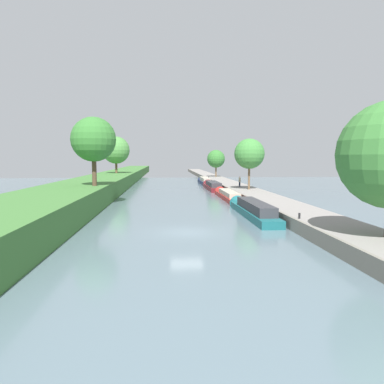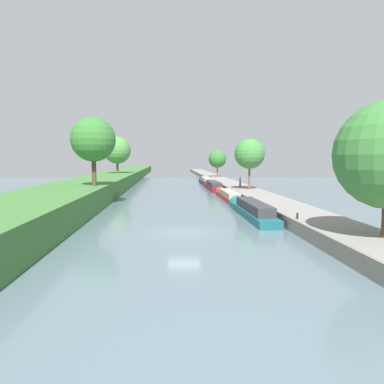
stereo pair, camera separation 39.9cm
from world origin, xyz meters
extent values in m
plane|color=slate|center=(0.00, 0.00, 0.00)|extent=(160.00, 160.00, 0.00)
cube|color=#3D7033|center=(-12.58, 0.00, 1.21)|extent=(8.28, 260.00, 2.41)
cube|color=gray|center=(10.67, 0.00, 0.50)|extent=(4.45, 260.00, 0.99)
cube|color=gray|center=(8.32, 0.00, 0.52)|extent=(0.25, 260.00, 1.04)
cube|color=#195B60|center=(6.90, 7.09, 0.35)|extent=(1.95, 13.54, 0.70)
cube|color=#333338|center=(6.90, 6.41, 1.13)|extent=(1.59, 9.48, 0.86)
cone|color=#195B60|center=(6.90, 14.44, 0.35)|extent=(1.85, 1.17, 1.85)
cube|color=maroon|center=(7.10, 22.56, 0.29)|extent=(1.83, 13.11, 0.59)
cube|color=#B2A893|center=(7.10, 21.91, 0.89)|extent=(1.50, 9.18, 0.61)
cone|color=maroon|center=(7.10, 29.67, 0.29)|extent=(1.74, 1.10, 1.74)
cube|color=maroon|center=(6.96, 37.91, 0.36)|extent=(2.16, 12.74, 0.71)
cube|color=#333338|center=(6.96, 37.27, 1.09)|extent=(1.77, 8.92, 0.76)
cone|color=maroon|center=(6.96, 44.92, 0.36)|extent=(2.06, 1.30, 2.06)
cube|color=#141E42|center=(6.97, 51.97, 0.35)|extent=(1.84, 13.11, 0.69)
cube|color=#B2A893|center=(6.97, 51.31, 1.10)|extent=(1.51, 9.18, 0.81)
cone|color=#141E42|center=(6.97, 59.08, 0.35)|extent=(1.75, 1.10, 1.75)
cylinder|color=brown|center=(10.90, 26.43, 3.04)|extent=(0.32, 0.32, 4.10)
sphere|color=#3D7F38|center=(10.90, 26.43, 6.33)|extent=(4.50, 4.50, 4.50)
cylinder|color=brown|center=(11.19, 64.50, 2.63)|extent=(0.37, 0.37, 3.28)
sphere|color=#33702D|center=(11.19, 64.50, 5.50)|extent=(4.49, 4.49, 4.49)
cylinder|color=brown|center=(-12.26, 53.59, 4.10)|extent=(0.48, 0.48, 3.37)
sphere|color=#47843D|center=(-12.26, 53.59, 7.41)|extent=(5.90, 5.90, 5.90)
cylinder|color=#4C3828|center=(-9.95, 16.34, 4.42)|extent=(0.53, 0.53, 4.01)
sphere|color=#33702D|center=(-9.95, 16.34, 7.87)|extent=(5.24, 5.24, 5.24)
cylinder|color=#282D42|center=(10.60, 31.84, 1.40)|extent=(0.26, 0.26, 0.82)
cylinder|color=tan|center=(10.60, 31.84, 2.12)|extent=(0.34, 0.34, 0.62)
sphere|color=tan|center=(10.60, 31.84, 2.54)|extent=(0.22, 0.22, 0.22)
cylinder|color=black|center=(8.74, -0.21, 1.22)|extent=(0.16, 0.16, 0.45)
cylinder|color=black|center=(8.74, 59.02, 1.22)|extent=(0.16, 0.16, 0.45)
camera|label=1|loc=(-1.62, -27.66, 5.67)|focal=34.36mm
camera|label=2|loc=(-1.22, -27.69, 5.67)|focal=34.36mm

